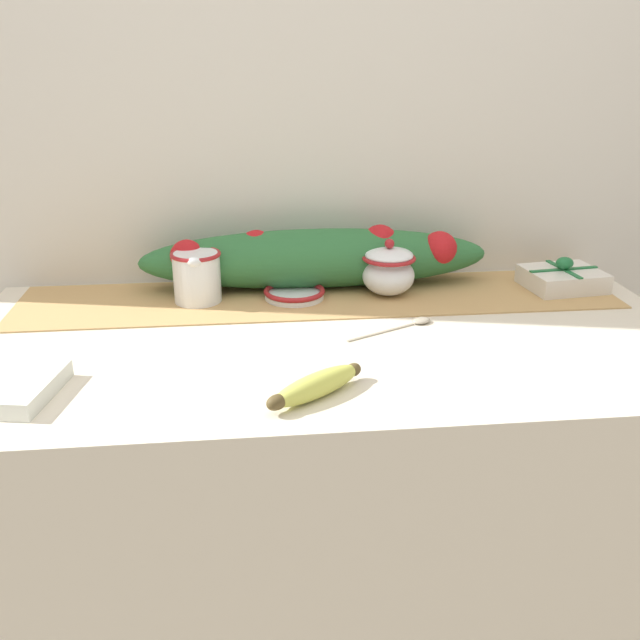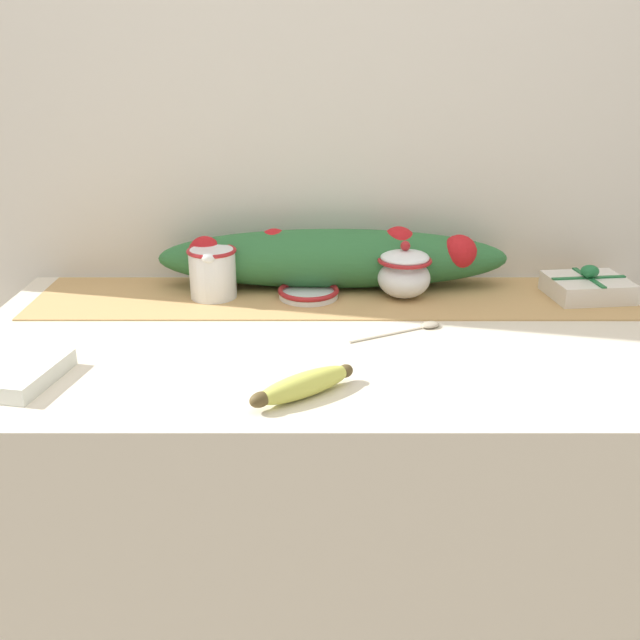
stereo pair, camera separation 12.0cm
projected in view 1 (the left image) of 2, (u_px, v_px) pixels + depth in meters
countertop at (330, 548)px, 1.44m from camera, size 1.31×0.68×0.93m
back_wall at (311, 153)px, 1.51m from camera, size 2.11×0.04×2.40m
table_runner at (319, 297)px, 1.45m from camera, size 1.21×0.26×0.00m
cream_pitcher at (197, 275)px, 1.41m from camera, size 0.10×0.12×0.10m
sugar_bowl at (389, 270)px, 1.45m from camera, size 0.11×0.11×0.12m
small_dish at (294, 293)px, 1.44m from camera, size 0.12×0.12×0.02m
banana at (316, 386)px, 1.04m from camera, size 0.16×0.13×0.04m
spoon at (415, 322)px, 1.32m from camera, size 0.17×0.10×0.01m
napkin_stack at (2, 387)px, 1.05m from camera, size 0.18×0.18×0.03m
gift_box at (563, 278)px, 1.50m from camera, size 0.17×0.15×0.07m
poinsettia_garland at (316, 257)px, 1.49m from camera, size 0.73×0.14×0.13m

